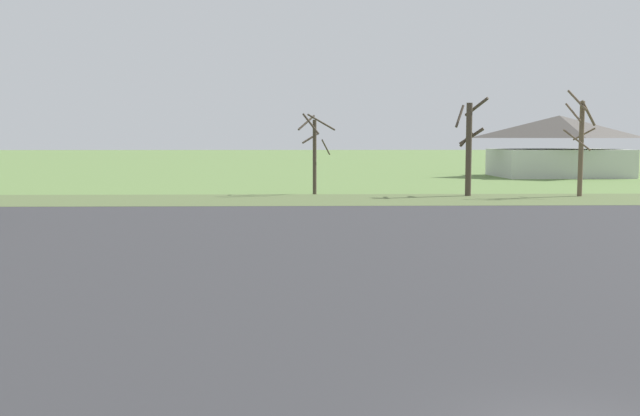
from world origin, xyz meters
TOP-DOWN VIEW (x-y plane):
  - asphalt_apron at (0.00, 17.19)m, footprint 92.87×57.32m
  - grass_verge_strip at (0.00, 51.85)m, footprint 152.87×12.00m
  - bare_tree_center at (-3.69, 58.58)m, footprint 3.64×3.67m
  - bare_tree_right_of_center at (10.67, 55.87)m, footprint 3.25×2.27m
  - bare_tree_far_right at (20.81, 54.86)m, footprint 3.28×3.30m
  - visitor_building at (31.05, 89.82)m, footprint 18.42×13.52m

SIDE VIEW (x-z plane):
  - asphalt_apron at x=0.00m, z-range 0.00..0.05m
  - grass_verge_strip at x=0.00m, z-range 0.00..0.06m
  - visitor_building at x=31.05m, z-range 0.04..8.55m
  - bare_tree_center at x=-3.69m, z-range 0.51..8.31m
  - bare_tree_right_of_center at x=10.67m, z-range 0.25..9.48m
  - bare_tree_far_right at x=20.81m, z-range 0.12..9.97m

